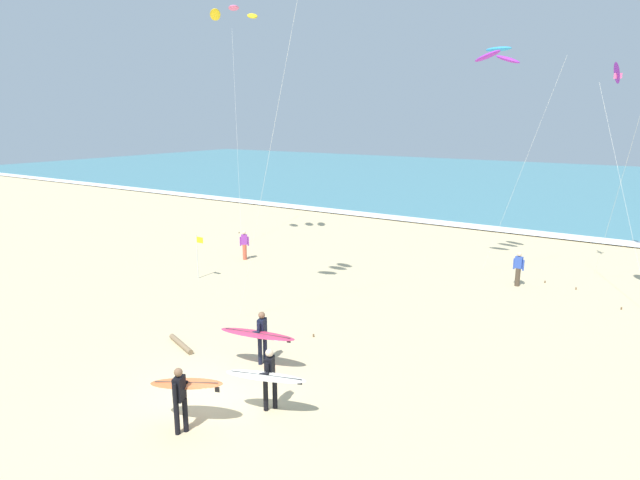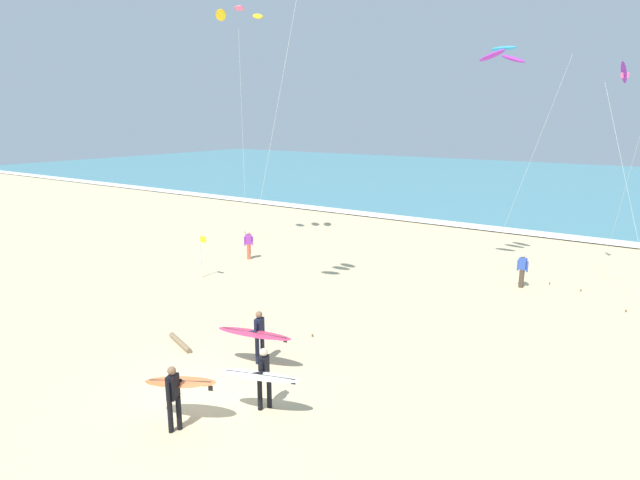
% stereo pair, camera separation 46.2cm
% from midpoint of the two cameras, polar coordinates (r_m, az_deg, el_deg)
% --- Properties ---
extents(ground_plane, '(160.00, 160.00, 0.00)m').
position_cam_midpoint_polar(ground_plane, '(15.65, -12.34, -16.07)').
color(ground_plane, '#CCB789').
extents(ocean_water, '(160.00, 60.00, 0.08)m').
position_cam_midpoint_polar(ocean_water, '(67.20, 24.59, 5.41)').
color(ocean_water, teal).
rests_on(ocean_water, ground).
extents(shoreline_foam, '(160.00, 1.76, 0.01)m').
position_cam_midpoint_polar(shoreline_foam, '(38.41, 17.51, 1.20)').
color(shoreline_foam, white).
rests_on(shoreline_foam, ocean_water).
extents(surfer_lead, '(2.47, 1.21, 1.71)m').
position_cam_midpoint_polar(surfer_lead, '(16.70, -7.25, -9.93)').
color(surfer_lead, black).
rests_on(surfer_lead, ground).
extents(surfer_trailing, '(2.12, 1.26, 1.71)m').
position_cam_midpoint_polar(surfer_trailing, '(14.24, -6.51, -14.18)').
color(surfer_trailing, black).
rests_on(surfer_trailing, ground).
extents(surfer_third, '(2.01, 1.25, 1.71)m').
position_cam_midpoint_polar(surfer_third, '(13.96, -15.37, -15.17)').
color(surfer_third, black).
rests_on(surfer_third, ground).
extents(kite_delta_violet_near, '(1.84, 4.95, 9.93)m').
position_cam_midpoint_polar(kite_delta_violet_near, '(27.97, 28.78, 15.23)').
color(kite_delta_violet_near, purple).
rests_on(kite_delta_violet_near, ground).
extents(kite_arc_rose_mid, '(3.95, 4.02, 13.38)m').
position_cam_midpoint_polar(kite_arc_rose_mid, '(31.85, -9.61, 22.71)').
color(kite_arc_rose_mid, yellow).
rests_on(kite_arc_rose_mid, ground).
extents(kite_arc_cobalt_distant, '(3.96, 2.69, 10.68)m').
position_cam_midpoint_polar(kite_arc_cobalt_distant, '(27.29, 17.99, 18.21)').
color(kite_arc_cobalt_distant, purple).
rests_on(kite_arc_cobalt_distant, ground).
extents(bystander_purple_top, '(0.41, 0.34, 1.59)m').
position_cam_midpoint_polar(bystander_purple_top, '(29.05, -8.51, -0.52)').
color(bystander_purple_top, '#D8593F').
rests_on(bystander_purple_top, ground).
extents(bystander_blue_top, '(0.50, 0.22, 1.59)m').
position_cam_midpoint_polar(bystander_blue_top, '(25.79, 19.90, -2.90)').
color(bystander_blue_top, '#4C3D2D').
rests_on(bystander_blue_top, ground).
extents(lifeguard_flag, '(0.45, 0.05, 2.10)m').
position_cam_midpoint_polar(lifeguard_flag, '(25.97, -13.38, -1.32)').
color(lifeguard_flag, silver).
rests_on(lifeguard_flag, ground).
extents(driftwood_log, '(1.60, 0.74, 0.17)m').
position_cam_midpoint_polar(driftwood_log, '(18.93, -15.29, -10.64)').
color(driftwood_log, '#846B4C').
rests_on(driftwood_log, ground).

